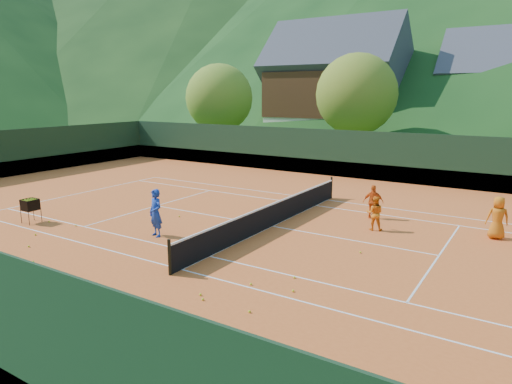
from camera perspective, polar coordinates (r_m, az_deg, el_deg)
The scene contains 32 objects.
ground at distance 18.50m, azimuth 2.04°, elevation -4.35°, with size 400.00×400.00×0.00m, color #2D5319.
clay_court at distance 18.49m, azimuth 2.04°, elevation -4.32°, with size 40.00×24.00×0.02m, color #C65420.
coach at distance 17.39m, azimuth -12.43°, elevation -2.57°, with size 0.66×0.43×1.80m, color #1838A0.
student_a at distance 18.41m, azimuth 14.61°, elevation -2.57°, with size 0.66×0.51×1.35m, color orange.
student_b at distance 20.09m, azimuth 14.44°, elevation -1.20°, with size 0.85×0.35×1.45m, color #E25514.
student_c at distance 18.93m, azimuth 27.96°, elevation -2.86°, with size 0.78×0.51×1.59m, color #CD6712.
tennis_ball_0 at distance 12.21m, azimuth -6.66°, elevation -13.18°, with size 0.07×0.07×0.07m, color #C0D824.
tennis_ball_1 at distance 17.75m, azimuth -5.75°, elevation -4.94°, with size 0.07×0.07×0.07m, color #C0D824.
tennis_ball_2 at distance 13.01m, azimuth -0.64°, elevation -11.43°, with size 0.07×0.07×0.07m, color #C0D824.
tennis_ball_3 at distance 15.88m, azimuth -27.23°, elevation -8.38°, with size 0.07×0.07×0.07m, color #C0D824.
tennis_ball_5 at distance 16.22m, azimuth -26.09°, elevation -7.85°, with size 0.07×0.07×0.07m, color #C0D824.
tennis_ball_6 at distance 13.49m, azimuth 4.83°, elevation -10.59°, with size 0.07×0.07×0.07m, color #C0D824.
tennis_ball_7 at distance 12.48m, azimuth -6.97°, elevation -12.60°, with size 0.07×0.07×0.07m, color #C0D824.
tennis_ball_8 at distance 11.53m, azimuth -0.82°, elevation -14.72°, with size 0.07×0.07×0.07m, color #C0D824.
tennis_ball_9 at distance 20.10m, azimuth -9.57°, elevation -3.00°, with size 0.07×0.07×0.07m, color #C0D824.
tennis_ball_10 at distance 16.49m, azimuth -2.59°, elevation -6.24°, with size 0.07×0.07×0.07m, color #C0D824.
tennis_ball_11 at distance 20.88m, azimuth -24.46°, elevation -3.38°, with size 0.07×0.07×0.07m, color #C0D824.
tennis_ball_12 at distance 12.65m, azimuth 4.67°, elevation -12.21°, with size 0.07×0.07×0.07m, color #C0D824.
tennis_ball_13 at distance 19.85m, azimuth -21.60°, elevation -3.90°, with size 0.07×0.07×0.07m, color #C0D824.
tennis_ball_14 at distance 15.84m, azimuth 12.91°, elevation -7.34°, with size 0.07×0.07×0.07m, color #C0D824.
tennis_ball_15 at distance 17.16m, azimuth -5.95°, elevation -5.55°, with size 0.07×0.07×0.07m, color #C0D824.
tennis_ball_16 at distance 17.87m, azimuth -26.53°, elevation -6.10°, with size 0.07×0.07×0.07m, color #C0D824.
tennis_ball_17 at distance 19.20m, azimuth -25.85°, elevation -4.81°, with size 0.07×0.07×0.07m, color #C0D824.
tennis_ball_18 at distance 15.31m, azimuth -24.96°, elevation -8.91°, with size 0.07×0.07×0.07m, color #C0D824.
tennis_ball_19 at distance 13.92m, azimuth -28.00°, elevation -11.32°, with size 0.07×0.07×0.07m, color #C0D824.
court_lines at distance 18.49m, azimuth 2.04°, elevation -4.28°, with size 23.83×11.03×0.00m.
tennis_net at distance 18.35m, azimuth 2.05°, elevation -2.80°, with size 0.10×12.07×1.10m.
perimeter_fence at distance 18.18m, azimuth 2.07°, elevation -0.52°, with size 40.40×24.24×3.00m.
ball_hopper at distance 20.97m, azimuth -26.39°, elevation -1.49°, with size 0.57×0.57×1.00m.
chalet_left at distance 49.11m, azimuth 9.86°, elevation 12.49°, with size 13.80×9.93×12.92m.
tree_a at distance 41.61m, azimuth -4.60°, elevation 11.63°, with size 6.00×6.00×7.88m.
tree_b at distance 37.61m, azimuth 12.47°, elevation 11.83°, with size 6.40×6.40×8.40m.
Camera 1 is at (8.90, -15.33, 5.28)m, focal length 32.00 mm.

